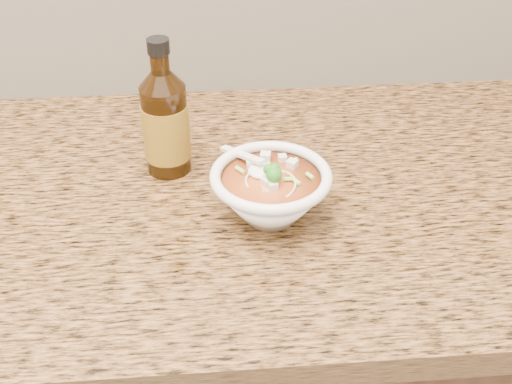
{
  "coord_description": "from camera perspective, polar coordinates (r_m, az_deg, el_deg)",
  "views": [
    {
      "loc": [
        0.26,
        0.9,
        1.45
      ],
      "look_at": [
        0.32,
        1.6,
        0.94
      ],
      "focal_mm": 45.0,
      "sensor_mm": 36.0,
      "label": 1
    }
  ],
  "objects": [
    {
      "name": "soup_bowl",
      "position": [
        0.87,
        1.29,
        -0.12
      ],
      "size": [
        0.16,
        0.17,
        0.09
      ],
      "rotation": [
        0.0,
        0.0,
        0.35
      ],
      "color": "white",
      "rests_on": "counter_slab"
    },
    {
      "name": "counter_slab",
      "position": [
        1.0,
        -18.97,
        -1.13
      ],
      "size": [
        4.0,
        0.68,
        0.04
      ],
      "primitive_type": "cube",
      "color": "brown",
      "rests_on": "cabinet"
    },
    {
      "name": "hot_sauce_bottle",
      "position": [
        0.96,
        -8.05,
        6.06
      ],
      "size": [
        0.07,
        0.07,
        0.21
      ],
      "rotation": [
        0.0,
        0.0,
        -0.0
      ],
      "color": "#341C07",
      "rests_on": "counter_slab"
    }
  ]
}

